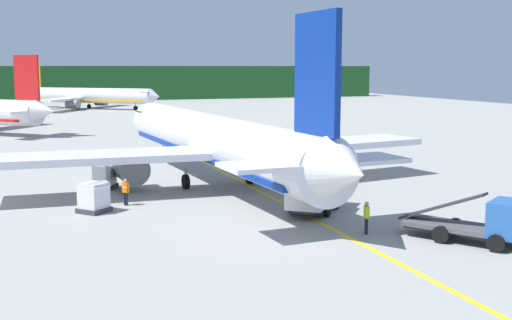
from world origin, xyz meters
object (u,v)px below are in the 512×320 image
(airliner_foreground, at_px, (214,141))
(service_truck_catering, at_px, (487,222))
(service_truck_baggage, at_px, (313,187))
(crew_loader_left, at_px, (126,190))
(crew_marshaller, at_px, (367,215))
(cargo_container_mid, at_px, (105,177))
(cargo_container_near, at_px, (94,198))
(airliner_far_taxiway, at_px, (86,96))

(airliner_foreground, height_order, service_truck_catering, airliner_foreground)
(airliner_foreground, height_order, service_truck_baggage, airliner_foreground)
(airliner_foreground, xyz_separation_m, crew_loader_left, (-7.61, -5.31, -2.35))
(airliner_foreground, height_order, crew_marshaller, airliner_foreground)
(cargo_container_mid, xyz_separation_m, crew_loader_left, (0.53, -6.50, 0.14))
(cargo_container_mid, height_order, crew_marshaller, cargo_container_mid)
(service_truck_baggage, bearing_deg, cargo_container_mid, 131.52)
(service_truck_baggage, distance_m, crew_marshaller, 5.73)
(service_truck_catering, bearing_deg, crew_loader_left, 135.09)
(service_truck_catering, bearing_deg, cargo_container_near, 141.26)
(airliner_far_taxiway, height_order, service_truck_catering, airliner_far_taxiway)
(service_truck_catering, distance_m, cargo_container_near, 23.11)
(crew_marshaller, bearing_deg, airliner_foreground, 101.74)
(airliner_far_taxiway, bearing_deg, crew_marshaller, -87.91)
(crew_marshaller, bearing_deg, service_truck_baggage, 95.15)
(airliner_foreground, bearing_deg, cargo_container_mid, 171.69)
(airliner_far_taxiway, xyz_separation_m, service_truck_baggage, (3.61, -107.11, -1.24))
(cargo_container_near, height_order, crew_marshaller, cargo_container_near)
(airliner_foreground, xyz_separation_m, cargo_container_near, (-9.77, -6.67, -2.45))
(service_truck_baggage, relative_size, crew_loader_left, 3.12)
(service_truck_baggage, bearing_deg, airliner_far_taxiway, 91.93)
(airliner_far_taxiway, bearing_deg, cargo_container_mid, -94.59)
(airliner_foreground, xyz_separation_m, airliner_far_taxiway, (-0.56, 95.67, -0.54))
(service_truck_baggage, distance_m, cargo_container_near, 13.70)
(cargo_container_near, height_order, cargo_container_mid, cargo_container_near)
(cargo_container_mid, bearing_deg, crew_marshaller, -57.43)
(cargo_container_mid, distance_m, crew_marshaller, 21.74)
(airliner_foreground, distance_m, cargo_container_mid, 8.60)
(crew_marshaller, bearing_deg, cargo_container_near, 141.88)
(airliner_foreground, bearing_deg, crew_marshaller, -78.26)
(service_truck_catering, bearing_deg, airliner_foreground, 111.34)
(airliner_foreground, bearing_deg, crew_loader_left, -145.08)
(airliner_far_taxiway, distance_m, crew_marshaller, 112.88)
(airliner_foreground, relative_size, cargo_container_mid, 19.30)
(airliner_foreground, distance_m, cargo_container_near, 12.08)
(crew_marshaller, bearing_deg, service_truck_catering, -40.44)
(airliner_foreground, xyz_separation_m, cargo_container_mid, (-8.14, 1.19, -2.49))
(service_truck_baggage, bearing_deg, airliner_foreground, 104.91)
(cargo_container_near, bearing_deg, airliner_foreground, 34.31)
(airliner_far_taxiway, xyz_separation_m, crew_marshaller, (4.12, -112.80, -1.78))
(service_truck_catering, height_order, crew_marshaller, service_truck_catering)
(airliner_far_taxiway, relative_size, crew_loader_left, 16.54)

